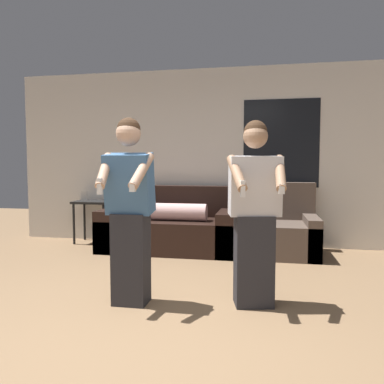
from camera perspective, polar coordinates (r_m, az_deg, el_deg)
ground_plane at (r=2.86m, az=-9.02°, el=-21.34°), size 14.00×14.00×0.00m
wall_back at (r=5.83m, az=2.16°, el=5.34°), size 6.10×0.07×2.70m
couch at (r=5.48m, az=-3.16°, el=-5.42°), size 1.97×0.96×0.91m
armchair at (r=5.36m, az=13.57°, el=-5.88°), size 0.93×0.92×0.98m
side_table at (r=6.12m, az=-14.82°, el=-2.27°), size 0.57×0.43×0.82m
person_left at (r=3.31m, az=-9.47°, el=-2.78°), size 0.46×0.48×1.64m
person_right at (r=3.28m, az=9.50°, el=-3.30°), size 0.50×0.53×1.61m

